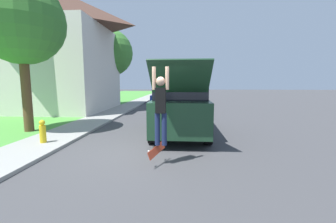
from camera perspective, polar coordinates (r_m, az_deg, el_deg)
The scene contains 11 objects.
ground_plane at distance 6.79m, azimuth -5.67°, elevation -10.42°, with size 120.00×120.00×0.00m, color #3D3D3F.
lawn at distance 15.49m, azimuth -32.18°, elevation -1.29°, with size 10.00×80.00×0.08m.
sidewalk at distance 13.39m, azimuth -16.74°, elevation -1.61°, with size 1.80×80.00×0.10m.
house at distance 18.79m, azimuth -27.96°, elevation 14.44°, with size 8.95×7.95×8.74m.
lawn_tree_near at distance 10.98m, azimuth -33.32°, elevation 18.44°, with size 3.31×3.31×6.00m.
lawn_tree_far at distance 21.00m, azimuth -14.63°, elevation 14.18°, with size 4.05×4.05×6.60m.
suv_parked at distance 9.04m, azimuth 3.24°, elevation 1.25°, with size 2.13×5.66×2.67m.
car_down_street at distance 23.29m, azimuth -1.66°, elevation 3.95°, with size 1.93×4.42×1.37m.
skateboarder at distance 5.50m, azimuth -1.88°, elevation 1.56°, with size 0.41×0.22×1.94m.
skateboard at distance 5.72m, azimuth -2.98°, elevation -9.79°, with size 0.37×0.75×0.31m.
fire_hydrant at distance 8.47m, azimuth -29.22°, elevation -4.50°, with size 0.20×0.20×0.76m.
Camera 1 is at (1.09, -6.38, 2.07)m, focal length 24.00 mm.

